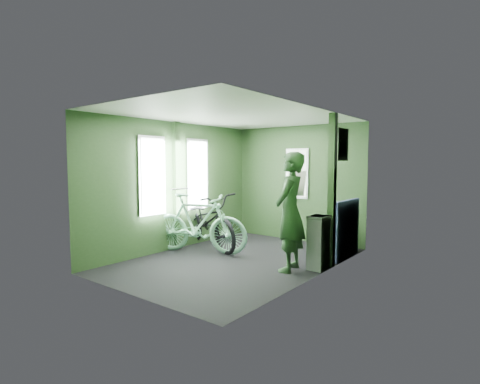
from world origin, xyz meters
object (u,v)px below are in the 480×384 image
object	(u,v)px
bicycle_mint	(198,253)
waste_box	(319,242)
passenger	(290,211)
bicycle_black	(208,248)
bench_seat	(335,239)

from	to	relation	value
bicycle_mint	waste_box	xyz separation A→B (m)	(2.06, 0.41, 0.40)
waste_box	passenger	bearing A→B (deg)	-133.46
bicycle_black	passenger	world-z (taller)	passenger
bicycle_black	waste_box	xyz separation A→B (m)	(2.23, -0.02, 0.40)
bicycle_black	waste_box	bearing A→B (deg)	-69.93
waste_box	bench_seat	distance (m)	0.89
passenger	bench_seat	bearing A→B (deg)	158.72
passenger	waste_box	distance (m)	0.64
passenger	waste_box	size ratio (longest dim) A/B	2.18
bicycle_black	bench_seat	bearing A→B (deg)	-47.51
bicycle_black	waste_box	size ratio (longest dim) A/B	2.43
bicycle_black	waste_box	world-z (taller)	waste_box
bicycle_mint	waste_box	bearing A→B (deg)	-98.78
bench_seat	bicycle_mint	bearing A→B (deg)	-146.35
bicycle_mint	passenger	world-z (taller)	passenger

